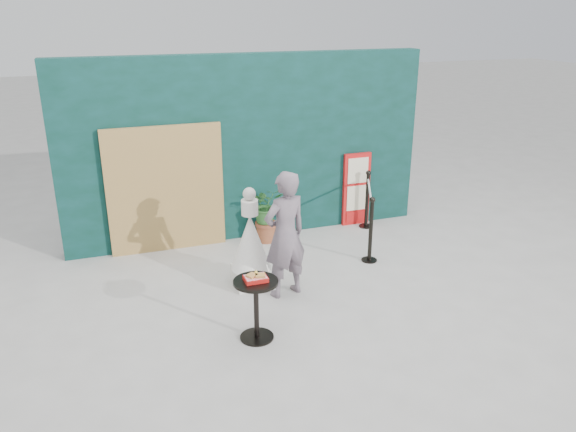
# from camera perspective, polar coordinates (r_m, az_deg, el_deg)

# --- Properties ---
(ground) EXTENTS (60.00, 60.00, 0.00)m
(ground) POSITION_cam_1_polar(r_m,az_deg,el_deg) (7.04, 3.32, -10.91)
(ground) COLOR #ADAAA5
(ground) RESTS_ON ground
(back_wall) EXTENTS (6.00, 0.30, 3.00)m
(back_wall) POSITION_cam_1_polar(r_m,az_deg,el_deg) (9.25, -4.06, 6.90)
(back_wall) COLOR #0A2D24
(back_wall) RESTS_ON ground
(bamboo_fence) EXTENTS (1.80, 0.08, 2.00)m
(bamboo_fence) POSITION_cam_1_polar(r_m,az_deg,el_deg) (8.93, -12.30, 2.63)
(bamboo_fence) COLOR tan
(bamboo_fence) RESTS_ON ground
(woman) EXTENTS (0.72, 0.56, 1.73)m
(woman) POSITION_cam_1_polar(r_m,az_deg,el_deg) (7.34, -0.30, -1.92)
(woman) COLOR slate
(woman) RESTS_ON ground
(menu_board) EXTENTS (0.50, 0.07, 1.30)m
(menu_board) POSITION_cam_1_polar(r_m,az_deg,el_deg) (9.96, 6.96, 2.71)
(menu_board) COLOR red
(menu_board) RESTS_ON ground
(statue) EXTENTS (0.56, 0.56, 1.43)m
(statue) POSITION_cam_1_polar(r_m,az_deg,el_deg) (7.71, -3.82, -3.10)
(statue) COLOR silver
(statue) RESTS_ON ground
(cafe_table) EXTENTS (0.52, 0.52, 0.75)m
(cafe_table) POSITION_cam_1_polar(r_m,az_deg,el_deg) (6.53, -3.26, -8.55)
(cafe_table) COLOR black
(cafe_table) RESTS_ON ground
(food_basket) EXTENTS (0.26, 0.19, 0.11)m
(food_basket) POSITION_cam_1_polar(r_m,az_deg,el_deg) (6.40, -3.30, -6.27)
(food_basket) COLOR red
(food_basket) RESTS_ON cafe_table
(planter) EXTENTS (0.55, 0.47, 0.93)m
(planter) POSITION_cam_1_polar(r_m,az_deg,el_deg) (9.20, -2.26, 0.61)
(planter) COLOR brown
(planter) RESTS_ON ground
(stanchion_barrier) EXTENTS (0.84, 1.54, 1.03)m
(stanchion_barrier) POSITION_cam_1_polar(r_m,az_deg,el_deg) (9.22, 8.20, 0.16)
(stanchion_barrier) COLOR black
(stanchion_barrier) RESTS_ON ground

